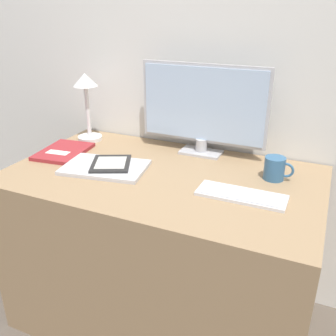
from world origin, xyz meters
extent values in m
cube|color=silver|center=(0.00, 0.58, 1.20)|extent=(3.60, 0.05, 2.40)
cube|color=#997A56|center=(0.00, 0.17, 0.38)|extent=(1.28, 0.75, 0.76)
cube|color=#B7B7BC|center=(0.07, 0.45, 0.76)|extent=(0.19, 0.11, 0.01)
cylinder|color=#B7B7BC|center=(0.07, 0.45, 0.80)|extent=(0.05, 0.05, 0.06)
cube|color=#B7B7BC|center=(0.07, 0.46, 0.99)|extent=(0.59, 0.01, 0.35)
cube|color=#ADC6E5|center=(0.07, 0.45, 0.99)|extent=(0.56, 0.01, 0.33)
cube|color=silver|center=(0.35, 0.10, 0.76)|extent=(0.32, 0.12, 0.01)
cube|color=#B7B7BC|center=(0.35, 0.10, 0.77)|extent=(0.30, 0.10, 0.00)
cube|color=#BCBCC1|center=(-0.24, 0.11, 0.76)|extent=(0.38, 0.28, 0.01)
cube|color=silver|center=(-0.24, 0.11, 0.77)|extent=(0.38, 0.28, 0.01)
cube|color=black|center=(-0.22, 0.13, 0.78)|extent=(0.22, 0.23, 0.01)
cube|color=beige|center=(-0.22, 0.13, 0.78)|extent=(0.17, 0.17, 0.00)
cylinder|color=white|center=(-0.52, 0.40, 0.77)|extent=(0.12, 0.12, 0.02)
cylinder|color=white|center=(-0.52, 0.40, 0.90)|extent=(0.02, 0.02, 0.26)
cone|color=white|center=(-0.52, 0.40, 1.06)|extent=(0.12, 0.12, 0.06)
cube|color=maroon|center=(-0.52, 0.19, 0.76)|extent=(0.22, 0.28, 0.02)
cube|color=silver|center=(-0.52, 0.15, 0.77)|extent=(0.11, 0.06, 0.00)
cylinder|color=#336089|center=(0.43, 0.31, 0.80)|extent=(0.08, 0.08, 0.09)
torus|color=#336089|center=(0.47, 0.31, 0.80)|extent=(0.06, 0.01, 0.06)
camera|label=1|loc=(0.59, -1.10, 1.40)|focal=40.00mm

